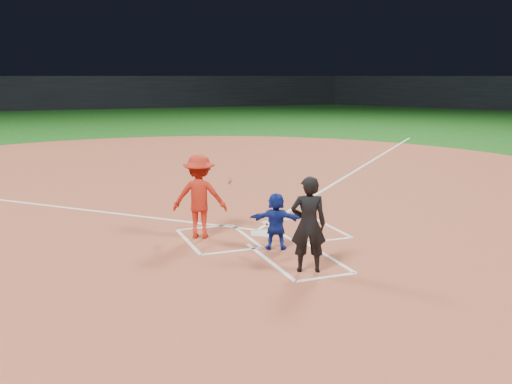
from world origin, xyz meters
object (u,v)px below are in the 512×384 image
object	(u,v)px
home_plate	(262,233)
batter_at_plate	(200,196)
catcher	(276,221)
umpire	(308,224)

from	to	relation	value
home_plate	batter_at_plate	bearing A→B (deg)	-10.95
home_plate	batter_at_plate	xyz separation A→B (m)	(-1.27, 0.25, 0.84)
catcher	home_plate	bearing A→B (deg)	-73.23
catcher	batter_at_plate	world-z (taller)	batter_at_plate
umpire	batter_at_plate	size ratio (longest dim) A/B	0.96
catcher	umpire	world-z (taller)	umpire
batter_at_plate	catcher	bearing A→B (deg)	-49.58
catcher	umpire	distance (m)	1.37
home_plate	umpire	world-z (taller)	umpire
batter_at_plate	umpire	bearing A→B (deg)	-67.09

